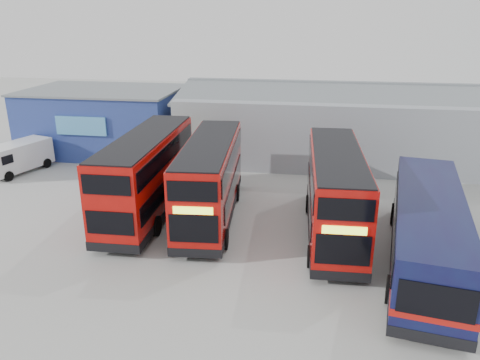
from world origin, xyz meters
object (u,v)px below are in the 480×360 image
office_block (105,120)px  double_decker_centre (210,181)px  single_decker_blue (427,233)px  maintenance_shed (375,124)px  double_decker_right (335,194)px  panel_van (17,156)px  double_decker_left (147,176)px

office_block → double_decker_centre: size_ratio=1.15×
double_decker_centre → single_decker_blue: size_ratio=0.84×
maintenance_shed → double_decker_right: size_ratio=2.87×
double_decker_right → office_block: bearing=142.2°
panel_van → double_decker_right: bearing=0.5°
double_decker_right → double_decker_left: bearing=172.3°
double_decker_left → single_decker_blue: size_ratio=0.87×
single_decker_blue → double_decker_right: bearing=-25.5°
office_block → single_decker_blue: 27.54m
double_decker_centre → panel_van: size_ratio=2.03×
double_decker_left → double_decker_centre: bearing=177.9°
maintenance_shed → double_decker_centre: 17.59m
office_block → panel_van: office_block is taller
double_decker_right → panel_van: (-22.26, 6.54, -1.01)m
single_decker_blue → panel_van: 27.86m
office_block → double_decker_centre: 16.93m
single_decker_blue → panel_van: size_ratio=2.40×
double_decker_left → double_decker_right: 10.41m
double_decker_centre → double_decker_right: (6.73, -0.95, -0.00)m
double_decker_right → panel_van: bearing=161.4°
panel_van → double_decker_centre: bearing=-2.9°
office_block → double_decker_right: size_ratio=1.16×
maintenance_shed → office_block: bearing=-174.8°
office_block → double_decker_right: office_block is taller
maintenance_shed → double_decker_right: (-3.57, -15.20, -0.39)m
office_block → maintenance_shed: size_ratio=0.40×
maintenance_shed → double_decker_centre: maintenance_shed is taller
panel_van → double_decker_left: bearing=-8.1°
double_decker_left → maintenance_shed: bearing=-135.9°
double_decker_centre → maintenance_shed: bearing=49.7°
maintenance_shed → panel_van: size_ratio=5.79×
single_decker_blue → double_decker_centre: bearing=-10.0°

